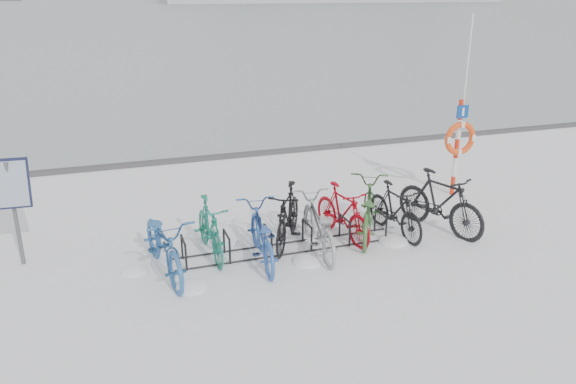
% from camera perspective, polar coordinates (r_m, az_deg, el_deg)
% --- Properties ---
extents(ground, '(900.00, 900.00, 0.00)m').
position_cam_1_polar(ground, '(9.88, -0.03, -5.83)').
color(ground, white).
rests_on(ground, ground).
extents(ice_sheet, '(400.00, 298.00, 0.02)m').
position_cam_1_polar(ice_sheet, '(163.52, -18.49, 17.40)').
color(ice_sheet, '#95A0A8').
rests_on(ice_sheet, ground).
extents(quay_edge, '(400.00, 0.25, 0.10)m').
position_cam_1_polar(quay_edge, '(15.21, -7.15, 3.55)').
color(quay_edge, '#3F3F42').
rests_on(quay_edge, ground).
extents(bike_rack, '(4.00, 0.48, 0.46)m').
position_cam_1_polar(bike_rack, '(9.80, -0.03, -4.88)').
color(bike_rack, black).
rests_on(bike_rack, ground).
extents(info_board, '(0.62, 0.27, 1.81)m').
position_cam_1_polar(info_board, '(9.87, -26.37, 0.19)').
color(info_board, '#595B5E').
rests_on(info_board, ground).
extents(lifebuoy_station, '(0.74, 0.22, 3.84)m').
position_cam_1_polar(lifebuoy_station, '(12.58, 17.03, 5.23)').
color(lifebuoy_station, red).
rests_on(lifebuoy_station, ground).
extents(bike_0, '(1.00, 2.15, 1.08)m').
position_cam_1_polar(bike_0, '(9.09, -12.50, -4.93)').
color(bike_0, '#295C9A').
rests_on(bike_0, ground).
extents(bike_1, '(0.54, 1.71, 1.01)m').
position_cam_1_polar(bike_1, '(9.59, -7.96, -3.53)').
color(bike_1, '#176E59').
rests_on(bike_1, ground).
extents(bike_2, '(0.83, 1.93, 0.99)m').
position_cam_1_polar(bike_2, '(9.31, -2.76, -4.18)').
color(bike_2, '#2C54A0').
rests_on(bike_2, ground).
extents(bike_3, '(1.35, 1.82, 1.09)m').
position_cam_1_polar(bike_3, '(9.92, -0.03, -2.27)').
color(bike_3, black).
rests_on(bike_3, ground).
extents(bike_4, '(0.84, 1.95, 0.99)m').
position_cam_1_polar(bike_4, '(9.66, 3.06, -3.23)').
color(bike_4, gray).
rests_on(bike_4, ground).
extents(bike_5, '(0.78, 1.75, 1.01)m').
position_cam_1_polar(bike_5, '(10.21, 5.56, -1.93)').
color(bike_5, '#A80612').
rests_on(bike_5, ground).
extents(bike_6, '(1.57, 2.10, 1.05)m').
position_cam_1_polar(bike_6, '(10.37, 8.05, -1.58)').
color(bike_6, '#35632E').
rests_on(bike_6, ground).
extents(bike_7, '(0.66, 1.69, 0.99)m').
position_cam_1_polar(bike_7, '(10.50, 10.84, -1.65)').
color(bike_7, black).
rests_on(bike_7, ground).
extents(bike_8, '(1.18, 2.02, 1.17)m').
position_cam_1_polar(bike_8, '(10.82, 15.21, -0.84)').
color(bike_8, black).
rests_on(bike_8, ground).
extents(snow_drifts, '(5.02, 2.12, 0.20)m').
position_cam_1_polar(snow_drifts, '(9.82, -0.31, -5.99)').
color(snow_drifts, white).
rests_on(snow_drifts, ground).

